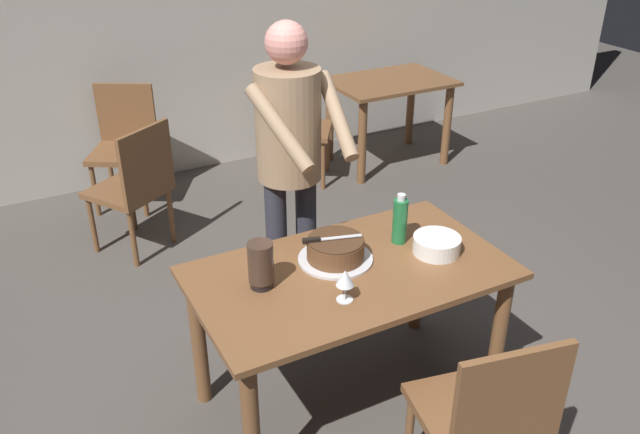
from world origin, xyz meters
name	(u,v)px	position (x,y,z in m)	size (l,w,h in m)	color
ground_plane	(347,397)	(0.00, 0.00, 0.00)	(14.00, 14.00, 0.00)	#4C4742
back_wall	(150,9)	(0.00, 3.09, 1.35)	(10.00, 0.12, 2.70)	#BCB7AD
main_dining_table	(350,293)	(0.00, 0.00, 0.62)	(1.40, 0.80, 0.75)	brown
cake_on_platter	(336,250)	(-0.02, 0.10, 0.80)	(0.34, 0.34, 0.11)	silver
cake_knife	(320,240)	(-0.09, 0.12, 0.87)	(0.27, 0.09, 0.02)	silver
plate_stack	(437,245)	(0.43, -0.05, 0.79)	(0.22, 0.22, 0.08)	white
wine_glass_near	(345,279)	(-0.14, -0.19, 0.85)	(0.08, 0.08, 0.14)	silver
water_bottle	(400,220)	(0.33, 0.11, 0.86)	(0.07, 0.07, 0.25)	#1E6B38
hurricane_lamp	(261,265)	(-0.40, 0.06, 0.86)	(0.11, 0.11, 0.21)	black
person_cutting_cake	(291,154)	(0.01, 0.61, 1.08)	(0.47, 0.56, 1.72)	#2D2D38
chair_near_side	(486,416)	(0.15, -0.77, 0.49)	(0.52, 0.52, 0.90)	brown
background_table	(389,98)	(1.77, 2.39, 0.58)	(1.00, 0.70, 0.74)	brown
background_chair_0	(294,123)	(0.89, 2.45, 0.49)	(0.61, 0.61, 0.90)	brown
background_chair_1	(124,141)	(-0.41, 2.67, 0.49)	(0.60, 0.60, 0.90)	brown
background_chair_2	(135,184)	(-0.52, 1.88, 0.49)	(0.61, 0.61, 0.90)	brown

